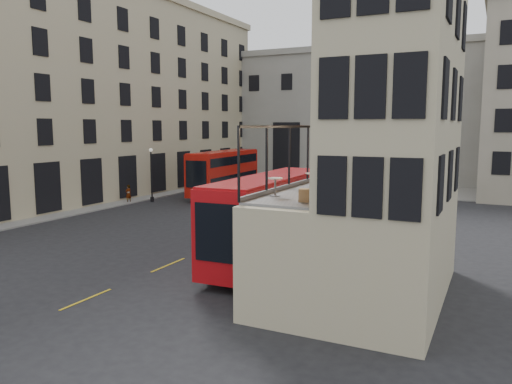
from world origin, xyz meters
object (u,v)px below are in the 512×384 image
at_px(bicycle, 308,209).
at_px(cafe_table_far, 332,172).
at_px(street_lamp_a, 152,178).
at_px(car_c, 228,193).
at_px(street_lamp_b, 312,170).
at_px(cyclist, 213,206).
at_px(car_b, 302,200).
at_px(cafe_chair_d, 364,177).
at_px(bus_far, 224,171).
at_px(pedestrian_a, 216,177).
at_px(pedestrian_c, 358,183).
at_px(cafe_table_mid, 312,178).
at_px(cafe_chair_a, 305,194).
at_px(pedestrian_d, 383,185).
at_px(bus_near, 270,214).
at_px(pedestrian_e, 128,194).
at_px(traffic_light_near, 275,195).
at_px(car_a, 271,204).
at_px(cafe_table_near, 275,184).
at_px(traffic_light_far, 220,170).
at_px(pedestrian_b, 284,176).
at_px(cafe_chair_b, 345,184).

bearing_deg(bicycle, cafe_table_far, -141.82).
bearing_deg(street_lamp_a, bicycle, 0.43).
bearing_deg(car_c, street_lamp_b, -127.09).
bearing_deg(car_c, cyclist, 98.27).
relative_size(car_b, cafe_chair_d, 4.80).
height_order(bus_far, pedestrian_a, bus_far).
xyz_separation_m(pedestrian_c, cafe_table_mid, (6.83, -34.98, 4.09)).
xyz_separation_m(pedestrian_c, cafe_chair_a, (7.98, -38.89, 3.90)).
distance_m(street_lamp_b, pedestrian_d, 8.41).
distance_m(street_lamp_b, pedestrian_a, 12.98).
xyz_separation_m(bus_near, cafe_table_mid, (3.32, -2.72, 2.39)).
distance_m(bicycle, pedestrian_e, 18.08).
height_order(traffic_light_near, bus_far, bus_far).
height_order(traffic_light_near, cafe_chair_a, cafe_chair_a).
distance_m(bus_far, car_a, 11.20).
xyz_separation_m(car_b, cafe_table_near, (7.84, -23.98, 4.43)).
distance_m(car_a, cyclist, 5.36).
xyz_separation_m(street_lamp_b, cafe_table_near, (11.51, -36.76, 2.71)).
height_order(car_b, cafe_table_near, cafe_table_near).
bearing_deg(pedestrian_a, traffic_light_far, -75.74).
relative_size(traffic_light_near, street_lamp_a, 0.71).
height_order(car_a, pedestrian_b, pedestrian_b).
bearing_deg(street_lamp_b, bicycle, -71.22).
distance_m(car_b, cafe_table_far, 20.13).
height_order(traffic_light_far, cafe_chair_b, cafe_chair_b).
distance_m(traffic_light_far, cafe_chair_b, 35.92).
distance_m(cafe_table_far, cafe_chair_b, 3.64).
bearing_deg(cafe_table_far, bus_far, 130.97).
bearing_deg(traffic_light_near, cafe_chair_a, -62.42).
bearing_deg(bus_far, street_lamp_a, -120.56).
xyz_separation_m(pedestrian_a, pedestrian_d, (20.97, 2.00, -0.17)).
xyz_separation_m(car_a, car_c, (-6.86, 4.49, 0.05)).
distance_m(pedestrian_d, cafe_table_far, 32.76).
bearing_deg(bicycle, traffic_light_near, -169.76).
distance_m(cafe_table_mid, cafe_chair_b, 1.59).
xyz_separation_m(cafe_chair_b, cafe_chair_d, (-0.08, 3.93, -0.03)).
bearing_deg(car_b, pedestrian_e, 176.79).
bearing_deg(car_b, pedestrian_b, 97.92).
xyz_separation_m(street_lamp_a, pedestrian_d, (19.08, 17.69, -1.63)).
bearing_deg(cyclist, traffic_light_far, 7.10).
bearing_deg(cafe_table_mid, cafe_table_far, 90.64).
distance_m(street_lamp_b, pedestrian_e, 21.72).
height_order(cafe_table_near, cafe_table_mid, cafe_table_near).
relative_size(car_c, cafe_table_mid, 6.81).
bearing_deg(cafe_chair_a, street_lamp_a, 138.14).
bearing_deg(cafe_chair_d, street_lamp_b, 114.36).
height_order(street_lamp_a, pedestrian_d, street_lamp_a).
height_order(street_lamp_a, bus_near, street_lamp_a).
xyz_separation_m(pedestrian_e, cafe_table_far, (24.59, -12.91, 4.20)).
bearing_deg(cafe_chair_b, cafe_chair_d, 91.22).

